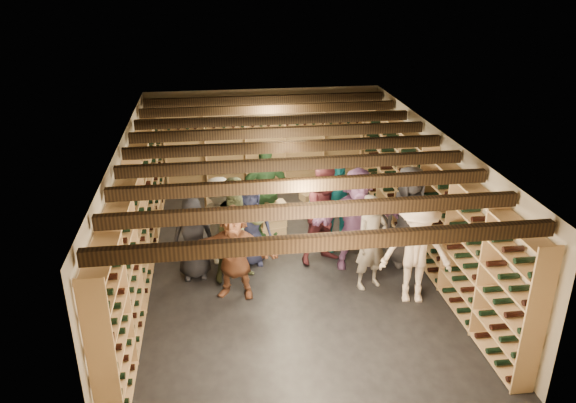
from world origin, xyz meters
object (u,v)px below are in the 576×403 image
Objects in this scene: person_2 at (238,230)px; person_6 at (250,224)px; person_0 at (193,238)px; person_10 at (265,191)px; person_4 at (336,204)px; person_11 at (357,218)px; person_9 at (220,221)px; person_8 at (326,214)px; crate_loose at (312,196)px; person_5 at (234,252)px; crate_stack_left at (217,202)px; crate_stack_right at (273,218)px; person_12 at (408,216)px; person_3 at (416,252)px; person_7 at (371,243)px.

person_2 is 0.57m from person_6.
person_10 is (1.40, 1.50, 0.19)m from person_0.
person_11 is (0.22, -0.69, 0.02)m from person_4.
person_10 reaches higher than person_6.
person_2 is 0.69m from person_9.
person_6 is 0.82× the size of person_8.
crate_loose is 4.36m from person_5.
crate_stack_right is at bearing -41.25° from crate_stack_left.
person_9 is 0.89× the size of person_12.
person_2 reaches higher than person_0.
person_3 is (2.78, -1.09, -0.05)m from person_2.
person_10 is (-0.98, 1.28, -0.02)m from person_8.
person_8 is (2.38, 0.22, 0.21)m from person_0.
person_10 reaches higher than crate_stack_right.
person_7 reaches higher than crate_loose.
crate_loose is at bearing 56.49° from person_6.
person_5 is 3.23m from person_12.
person_9 is 0.89× the size of person_11.
person_0 is at bearing -163.93° from person_4.
crate_loose is 0.34× the size of person_0.
person_2 reaches higher than crate_loose.
crate_stack_right is at bearing 84.28° from person_5.
person_3 is at bearing -64.24° from person_4.
person_9 is (-0.20, 1.15, 0.02)m from person_5.
person_8 is at bearing 3.94° from person_0.
person_0 is 0.78× the size of person_8.
crate_loose is at bearing 78.72° from person_5.
person_5 is at bearing -121.23° from person_2.
person_2 is 1.05× the size of person_3.
person_7 is (2.18, -0.58, -0.10)m from person_2.
person_8 reaches higher than person_4.
person_3 is at bearing -50.14° from crate_stack_left.
person_6 is 1.24m from person_10.
person_6 is 2.85m from person_12.
person_7 is at bearing -51.96° from crate_stack_left.
person_2 reaches higher than person_7.
person_3 reaches higher than crate_stack_right.
person_8 is (-0.57, 0.96, 0.12)m from person_7.
person_6 is 0.94× the size of person_7.
person_7 is (0.28, -1.43, -0.09)m from person_4.
crate_stack_right is 2.09m from person_11.
person_2 is at bearing 175.14° from person_8.
person_8 reaches higher than person_0.
person_8 reaches higher than person_9.
person_11 is (2.45, -2.47, 0.60)m from crate_stack_left.
person_11 reaches higher than person_6.
person_7 is at bearing -77.34° from person_4.
person_11 is (2.42, -0.44, 0.11)m from person_9.
crate_stack_left is 1.00× the size of crate_stack_right.
person_10 reaches higher than person_4.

